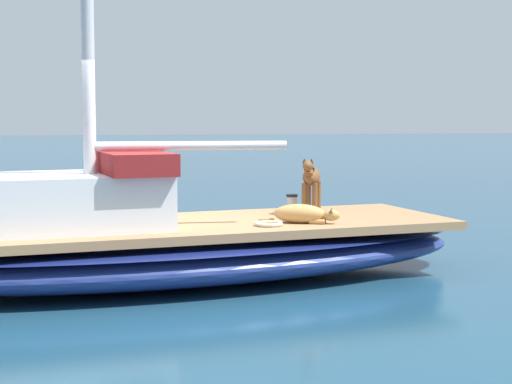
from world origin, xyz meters
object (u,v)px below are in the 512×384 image
object	(u,v)px
dog_tan	(303,214)
dog_brown	(311,179)
deck_winch	(292,203)
sailboat_main	(170,252)
coiled_rope	(269,224)

from	to	relation	value
dog_tan	dog_brown	distance (m)	1.16
dog_tan	deck_winch	size ratio (longest dim) A/B	4.37
dog_brown	deck_winch	bearing A→B (deg)	46.38
dog_brown	deck_winch	size ratio (longest dim) A/B	4.32
dog_tan	deck_winch	bearing A→B (deg)	-5.86
deck_winch	sailboat_main	bearing A→B (deg)	122.97
coiled_rope	dog_brown	bearing A→B (deg)	-32.04
sailboat_main	dog_brown	bearing A→B (deg)	-64.90
sailboat_main	dog_tan	size ratio (longest dim) A/B	8.26
sailboat_main	dog_tan	bearing A→B (deg)	-97.22
deck_winch	dog_tan	bearing A→B (deg)	174.14
dog_tan	coiled_rope	distance (m)	0.47
sailboat_main	coiled_rope	xyz separation A→B (m)	(-0.35, -1.09, 0.35)
deck_winch	coiled_rope	distance (m)	1.53
sailboat_main	dog_tan	xyz separation A→B (m)	(-0.19, -1.51, 0.43)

